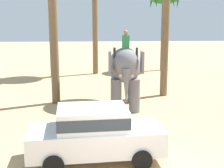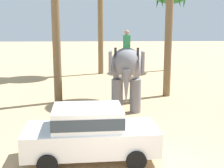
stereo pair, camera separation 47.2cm
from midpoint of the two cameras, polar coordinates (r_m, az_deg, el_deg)
car_sedan_foreground at (r=9.63m, az=-4.66°, el=-8.78°), size 4.20×2.08×1.70m
elephant_with_mahout at (r=15.08m, az=1.55°, el=2.83°), size 1.87×3.94×3.88m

